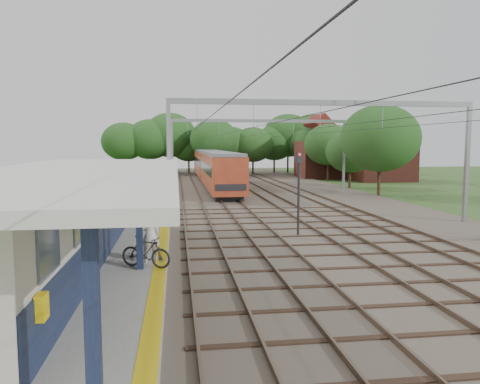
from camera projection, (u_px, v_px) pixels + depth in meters
ground at (379, 342)px, 10.89m from camera, size 160.00×160.00×0.00m
ballast_bed at (276, 196)px, 41.00m from camera, size 18.00×90.00×0.10m
platform at (120, 232)px, 23.66m from camera, size 5.00×52.00×0.35m
yellow_stripe at (165, 227)px, 23.95m from camera, size 0.45×52.00×0.01m
station_building at (55, 217)px, 16.39m from camera, size 3.41×18.00×3.40m
canopy at (80, 173)px, 15.39m from camera, size 6.40×20.00×3.44m
rail_tracks at (248, 195)px, 40.65m from camera, size 11.80×88.00×0.15m
catenary_system at (281, 132)px, 35.71m from camera, size 17.22×88.00×7.00m
tree_band at (235, 142)px, 67.21m from camera, size 31.72×30.88×8.82m
house_near at (381, 157)px, 58.76m from camera, size 7.00×6.12×7.89m
house_far at (328, 154)px, 63.98m from camera, size 8.00×6.12×8.66m
person at (150, 235)px, 16.84m from camera, size 0.83×0.66×2.00m
bicycle at (146, 252)px, 16.10m from camera, size 1.89×1.23×1.11m
train at (213, 166)px, 53.28m from camera, size 2.86×35.62×3.76m
signal_post at (299, 184)px, 23.05m from camera, size 0.32×0.29×4.21m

